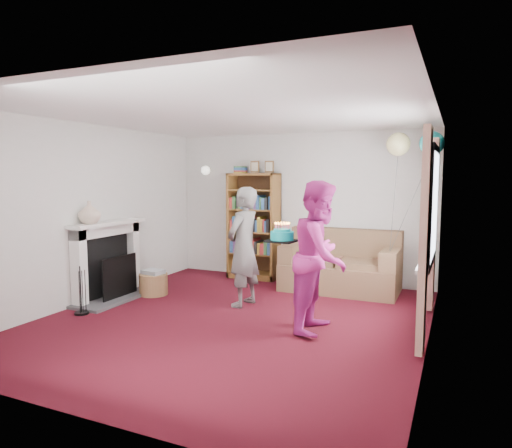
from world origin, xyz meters
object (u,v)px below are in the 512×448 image
at_px(person_striped, 243,247).
at_px(sofa, 341,268).
at_px(bookcase, 254,227).
at_px(person_magenta, 321,256).
at_px(birthday_cake, 282,236).

bearing_deg(person_striped, sofa, 151.94).
xyz_separation_m(bookcase, person_magenta, (1.83, -2.21, -0.03)).
height_order(bookcase, person_magenta, bookcase).
bearing_deg(sofa, birthday_cake, -96.33).
bearing_deg(person_striped, birthday_cake, 59.97).
bearing_deg(person_magenta, birthday_cake, 97.23).
distance_m(bookcase, person_striped, 1.75).
bearing_deg(birthday_cake, person_magenta, 6.60).
bearing_deg(bookcase, sofa, -8.11).
bearing_deg(birthday_cake, bookcase, 121.29).
height_order(bookcase, birthday_cake, bookcase).
relative_size(bookcase, birthday_cake, 6.28).
relative_size(person_magenta, birthday_cake, 5.33).
relative_size(sofa, person_striped, 1.08).
xyz_separation_m(bookcase, sofa, (1.60, -0.23, -0.55)).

